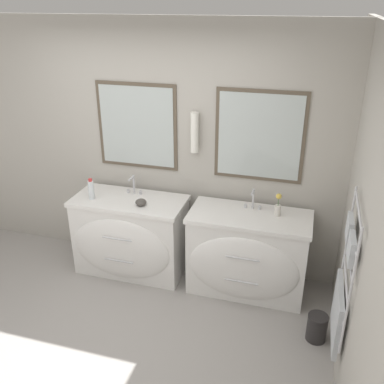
{
  "coord_description": "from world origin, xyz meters",
  "views": [
    {
      "loc": [
        1.54,
        -2.31,
        2.75
      ],
      "look_at": [
        0.53,
        1.15,
        1.1
      ],
      "focal_mm": 40.0,
      "sensor_mm": 36.0,
      "label": 1
    }
  ],
  "objects_px": {
    "vanity_left": "(130,236)",
    "waste_bin": "(317,327)",
    "vanity_right": "(247,254)",
    "amenity_bowl": "(141,202)",
    "toiletry_bottle": "(91,189)",
    "flower_vase": "(278,206)"
  },
  "relations": [
    {
      "from": "vanity_left",
      "to": "waste_bin",
      "type": "bearing_deg",
      "value": -14.82
    },
    {
      "from": "vanity_right",
      "to": "vanity_left",
      "type": "bearing_deg",
      "value": 180.0
    },
    {
      "from": "vanity_right",
      "to": "amenity_bowl",
      "type": "xyz_separation_m",
      "value": [
        -1.08,
        -0.06,
        0.45
      ]
    },
    {
      "from": "toiletry_bottle",
      "to": "vanity_right",
      "type": "bearing_deg",
      "value": 1.99
    },
    {
      "from": "vanity_right",
      "to": "flower_vase",
      "type": "xyz_separation_m",
      "value": [
        0.25,
        0.1,
        0.51
      ]
    },
    {
      "from": "amenity_bowl",
      "to": "waste_bin",
      "type": "xyz_separation_m",
      "value": [
        1.8,
        -0.46,
        -0.75
      ]
    },
    {
      "from": "vanity_left",
      "to": "flower_vase",
      "type": "xyz_separation_m",
      "value": [
        1.51,
        0.1,
        0.51
      ]
    },
    {
      "from": "flower_vase",
      "to": "amenity_bowl",
      "type": "bearing_deg",
      "value": -173.29
    },
    {
      "from": "vanity_left",
      "to": "toiletry_bottle",
      "type": "distance_m",
      "value": 0.64
    },
    {
      "from": "vanity_left",
      "to": "toiletry_bottle",
      "type": "xyz_separation_m",
      "value": [
        -0.37,
        -0.06,
        0.52
      ]
    },
    {
      "from": "flower_vase",
      "to": "waste_bin",
      "type": "height_order",
      "value": "flower_vase"
    },
    {
      "from": "vanity_left",
      "to": "amenity_bowl",
      "type": "bearing_deg",
      "value": -18.87
    },
    {
      "from": "vanity_left",
      "to": "amenity_bowl",
      "type": "distance_m",
      "value": 0.49
    },
    {
      "from": "vanity_right",
      "to": "toiletry_bottle",
      "type": "relative_size",
      "value": 5.31
    },
    {
      "from": "vanity_left",
      "to": "vanity_right",
      "type": "height_order",
      "value": "same"
    },
    {
      "from": "waste_bin",
      "to": "vanity_right",
      "type": "bearing_deg",
      "value": 143.85
    },
    {
      "from": "amenity_bowl",
      "to": "vanity_right",
      "type": "bearing_deg",
      "value": 3.17
    },
    {
      "from": "vanity_left",
      "to": "toiletry_bottle",
      "type": "relative_size",
      "value": 5.31
    },
    {
      "from": "amenity_bowl",
      "to": "waste_bin",
      "type": "relative_size",
      "value": 0.44
    },
    {
      "from": "vanity_left",
      "to": "waste_bin",
      "type": "height_order",
      "value": "vanity_left"
    },
    {
      "from": "waste_bin",
      "to": "amenity_bowl",
      "type": "bearing_deg",
      "value": 165.59
    },
    {
      "from": "vanity_left",
      "to": "toiletry_bottle",
      "type": "bearing_deg",
      "value": -171.31
    }
  ]
}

